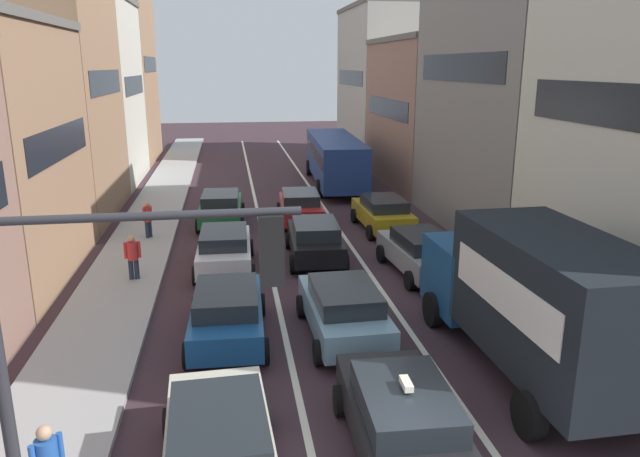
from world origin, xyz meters
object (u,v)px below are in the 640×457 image
object	(u,v)px
taxi_centre_lane_front	(402,419)
bus_mid_queue_primary	(335,157)
sedan_left_lane_third	(225,248)
sedan_left_lane_front	(219,445)
traffic_light_pole	(112,349)
hatchback_centre_lane_third	(315,239)
sedan_right_lane_behind_truck	(421,252)
pedestrian_mid_sidewalk	(133,256)
sedan_left_lane_fourth	(221,207)
wagon_right_lane_far	(383,213)
sedan_centre_lane_second	(344,309)
wagon_left_lane_second	(227,312)
removalist_box_truck	(532,295)
pedestrian_near_kerb	(148,218)
coupe_centre_lane_fourth	(300,206)

from	to	relation	value
taxi_centre_lane_front	bus_mid_queue_primary	bearing A→B (deg)	-5.54
sedan_left_lane_third	sedan_left_lane_front	bearing A→B (deg)	-179.06
traffic_light_pole	hatchback_centre_lane_third	world-z (taller)	traffic_light_pole
traffic_light_pole	bus_mid_queue_primary	bearing A→B (deg)	74.70
sedan_right_lane_behind_truck	pedestrian_mid_sidewalk	distance (m)	9.74
sedan_left_lane_fourth	sedan_right_lane_behind_truck	distance (m)	10.41
hatchback_centre_lane_third	sedan_right_lane_behind_truck	bearing A→B (deg)	-118.82
bus_mid_queue_primary	pedestrian_mid_sidewalk	bearing A→B (deg)	151.04
wagon_right_lane_far	sedan_left_lane_fourth	bearing A→B (deg)	72.18
wagon_right_lane_far	bus_mid_queue_primary	distance (m)	10.22
sedan_left_lane_front	sedan_centre_lane_second	bearing A→B (deg)	-33.15
pedestrian_mid_sidewalk	sedan_centre_lane_second	bearing A→B (deg)	-135.54
traffic_light_pole	sedan_right_lane_behind_truck	world-z (taller)	traffic_light_pole
sedan_left_lane_third	sedan_right_lane_behind_truck	xyz separation A→B (m)	(6.73, -1.43, 0.00)
wagon_right_lane_far	pedestrian_mid_sidewalk	xyz separation A→B (m)	(-9.84, -5.16, 0.15)
sedan_centre_lane_second	wagon_left_lane_second	size ratio (longest dim) A/B	1.00
taxi_centre_lane_front	pedestrian_mid_sidewalk	world-z (taller)	same
bus_mid_queue_primary	removalist_box_truck	bearing A→B (deg)	-175.98
removalist_box_truck	hatchback_centre_lane_third	xyz separation A→B (m)	(-3.66, 9.21, -1.18)
pedestrian_near_kerb	pedestrian_mid_sidewalk	world-z (taller)	same
sedan_centre_lane_second	wagon_left_lane_second	xyz separation A→B (m)	(-3.05, 0.29, 0.00)
sedan_left_lane_third	wagon_right_lane_far	distance (m)	8.08
wagon_left_lane_second	pedestrian_near_kerb	world-z (taller)	pedestrian_near_kerb
sedan_right_lane_behind_truck	wagon_right_lane_far	size ratio (longest dim) A/B	1.02
sedan_left_lane_third	sedan_left_lane_fourth	xyz separation A→B (m)	(-0.17, 6.37, 0.00)
taxi_centre_lane_front	sedan_right_lane_behind_truck	world-z (taller)	taxi_centre_lane_front
coupe_centre_lane_fourth	wagon_right_lane_far	distance (m)	3.87
sedan_left_lane_fourth	pedestrian_mid_sidewalk	bearing A→B (deg)	160.99
traffic_light_pole	sedan_left_lane_fourth	world-z (taller)	traffic_light_pole
taxi_centre_lane_front	sedan_right_lane_behind_truck	size ratio (longest dim) A/B	0.99
sedan_centre_lane_second	sedan_left_lane_fourth	bearing A→B (deg)	13.68
taxi_centre_lane_front	sedan_left_lane_third	bearing A→B (deg)	18.01
sedan_right_lane_behind_truck	wagon_right_lane_far	xyz separation A→B (m)	(0.12, 5.72, 0.00)
sedan_left_lane_third	sedan_left_lane_fourth	bearing A→B (deg)	2.82
bus_mid_queue_primary	pedestrian_near_kerb	distance (m)	14.11
traffic_light_pole	taxi_centre_lane_front	bearing A→B (deg)	30.18
sedan_centre_lane_second	sedan_left_lane_fourth	world-z (taller)	same
sedan_left_lane_front	wagon_right_lane_far	world-z (taller)	same
traffic_light_pole	wagon_left_lane_second	size ratio (longest dim) A/B	1.27
sedan_left_lane_fourth	wagon_right_lane_far	bearing A→B (deg)	-104.19
coupe_centre_lane_fourth	sedan_right_lane_behind_truck	world-z (taller)	same
taxi_centre_lane_front	wagon_left_lane_second	distance (m)	6.28
coupe_centre_lane_fourth	wagon_right_lane_far	xyz separation A→B (m)	(3.43, -1.79, 0.00)
sedan_left_lane_fourth	sedan_right_lane_behind_truck	size ratio (longest dim) A/B	0.99
pedestrian_near_kerb	wagon_right_lane_far	bearing A→B (deg)	31.49
taxi_centre_lane_front	wagon_left_lane_second	world-z (taller)	taxi_centre_lane_front
coupe_centre_lane_fourth	sedan_left_lane_third	bearing A→B (deg)	153.75
bus_mid_queue_primary	sedan_left_lane_third	bearing A→B (deg)	158.58
sedan_left_lane_front	pedestrian_mid_sidewalk	size ratio (longest dim) A/B	2.64
traffic_light_pole	sedan_left_lane_front	distance (m)	3.94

